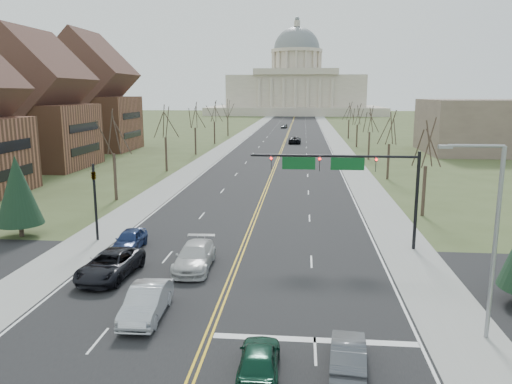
% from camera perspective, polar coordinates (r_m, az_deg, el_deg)
% --- Properties ---
extents(ground, '(600.00, 600.00, 0.00)m').
position_cam_1_polar(ground, '(25.52, -5.02, -14.98)').
color(ground, '#404D26').
rests_on(ground, ground).
extents(road, '(20.00, 380.00, 0.01)m').
position_cam_1_polar(road, '(133.03, 3.56, 6.41)').
color(road, black).
rests_on(road, ground).
extents(cross_road, '(120.00, 14.00, 0.01)m').
position_cam_1_polar(cross_road, '(30.93, -2.99, -10.09)').
color(cross_road, black).
rests_on(cross_road, ground).
extents(sidewalk_left, '(4.00, 380.00, 0.03)m').
position_cam_1_polar(sidewalk_left, '(133.96, -1.60, 6.47)').
color(sidewalk_left, gray).
rests_on(sidewalk_left, ground).
extents(sidewalk_right, '(4.00, 380.00, 0.03)m').
position_cam_1_polar(sidewalk_right, '(133.18, 8.76, 6.31)').
color(sidewalk_right, gray).
rests_on(sidewalk_right, ground).
extents(center_line, '(0.42, 380.00, 0.01)m').
position_cam_1_polar(center_line, '(133.03, 3.57, 6.42)').
color(center_line, gold).
rests_on(center_line, road).
extents(edge_line_left, '(0.15, 380.00, 0.01)m').
position_cam_1_polar(edge_line_left, '(133.71, -0.66, 6.46)').
color(edge_line_left, silver).
rests_on(edge_line_left, road).
extents(edge_line_right, '(0.15, 380.00, 0.01)m').
position_cam_1_polar(edge_line_right, '(133.07, 7.81, 6.34)').
color(edge_line_right, silver).
rests_on(edge_line_right, road).
extents(stop_bar, '(9.50, 0.50, 0.01)m').
position_cam_1_polar(stop_bar, '(24.27, 6.73, -16.45)').
color(stop_bar, silver).
rests_on(stop_bar, road).
extents(capitol, '(90.00, 60.00, 50.00)m').
position_cam_1_polar(capitol, '(272.44, 4.61, 11.88)').
color(capitol, beige).
rests_on(capitol, ground).
extents(signal_mast, '(12.12, 0.44, 7.20)m').
position_cam_1_polar(signal_mast, '(36.54, 10.30, 2.43)').
color(signal_mast, black).
rests_on(signal_mast, ground).
extents(signal_left, '(0.32, 0.36, 6.00)m').
position_cam_1_polar(signal_left, '(40.02, -17.95, -0.16)').
color(signal_left, black).
rests_on(signal_left, ground).
extents(street_light, '(2.90, 0.25, 9.07)m').
position_cam_1_polar(street_light, '(24.77, 25.21, -3.95)').
color(street_light, gray).
rests_on(street_light, ground).
extents(tree_r_0, '(3.74, 3.74, 8.50)m').
position_cam_1_polar(tree_r_0, '(48.05, 18.95, 5.04)').
color(tree_r_0, '#34261F').
rests_on(tree_r_0, ground).
extents(tree_l_0, '(3.96, 3.96, 9.00)m').
position_cam_1_polar(tree_l_0, '(54.40, -16.05, 6.28)').
color(tree_l_0, '#34261F').
rests_on(tree_l_0, ground).
extents(tree_r_1, '(3.74, 3.74, 8.50)m').
position_cam_1_polar(tree_r_1, '(67.59, 15.05, 6.90)').
color(tree_r_1, '#34261F').
rests_on(tree_r_1, ground).
extents(tree_l_1, '(3.96, 3.96, 9.00)m').
position_cam_1_polar(tree_l_1, '(73.34, -10.35, 7.72)').
color(tree_l_1, '#34261F').
rests_on(tree_l_1, ground).
extents(tree_r_2, '(3.74, 3.74, 8.50)m').
position_cam_1_polar(tree_r_2, '(87.33, 12.90, 7.91)').
color(tree_r_2, '#34261F').
rests_on(tree_r_2, ground).
extents(tree_l_2, '(3.96, 3.96, 9.00)m').
position_cam_1_polar(tree_l_2, '(92.72, -7.00, 8.53)').
color(tree_l_2, '#34261F').
rests_on(tree_l_2, ground).
extents(tree_r_3, '(3.74, 3.74, 8.50)m').
position_cam_1_polar(tree_r_3, '(107.17, 11.54, 8.54)').
color(tree_r_3, '#34261F').
rests_on(tree_r_3, ground).
extents(tree_l_3, '(3.96, 3.96, 9.00)m').
position_cam_1_polar(tree_l_3, '(112.33, -4.80, 9.04)').
color(tree_l_3, '#34261F').
rests_on(tree_l_3, ground).
extents(tree_r_4, '(3.74, 3.74, 8.50)m').
position_cam_1_polar(tree_r_4, '(127.07, 10.60, 8.97)').
color(tree_r_4, '#34261F').
rests_on(tree_r_4, ground).
extents(tree_l_4, '(3.96, 3.96, 9.00)m').
position_cam_1_polar(tree_l_4, '(132.05, -3.26, 9.40)').
color(tree_l_4, '#34261F').
rests_on(tree_l_4, ground).
extents(conifer_l, '(3.64, 3.64, 6.50)m').
position_cam_1_polar(conifer_l, '(43.41, -25.59, 0.18)').
color(conifer_l, '#34261F').
rests_on(conifer_l, ground).
extents(bldg_left_mid, '(15.10, 14.28, 20.75)m').
position_cam_1_polar(bldg_left_mid, '(82.97, -23.92, 8.45)').
color(bldg_left_mid, brown).
rests_on(bldg_left_mid, ground).
extents(bldg_left_far, '(17.10, 14.28, 23.25)m').
position_cam_1_polar(bldg_left_far, '(105.36, -18.53, 9.78)').
color(bldg_left_far, brown).
rests_on(bldg_left_far, ground).
extents(bldg_right_mass, '(25.00, 20.00, 10.00)m').
position_cam_1_polar(bldg_right_mass, '(104.94, 25.48, 6.78)').
color(bldg_right_mass, brown).
rests_on(bldg_right_mass, ground).
extents(car_nb_inner_lead, '(1.74, 4.15, 1.40)m').
position_cam_1_polar(car_nb_inner_lead, '(21.20, 0.35, -18.59)').
color(car_nb_inner_lead, '#0C3524').
rests_on(car_nb_inner_lead, road).
extents(car_nb_outer_lead, '(1.76, 4.16, 1.34)m').
position_cam_1_polar(car_nb_outer_lead, '(22.00, 10.48, -17.72)').
color(car_nb_outer_lead, '#4C4E53').
rests_on(car_nb_outer_lead, road).
extents(car_sb_inner_lead, '(1.86, 4.96, 1.62)m').
position_cam_1_polar(car_sb_inner_lead, '(26.54, -12.40, -12.19)').
color(car_sb_inner_lead, '#AEB0B6').
rests_on(car_sb_inner_lead, road).
extents(car_sb_outer_lead, '(3.09, 5.92, 1.59)m').
position_cam_1_polar(car_sb_outer_lead, '(32.49, -16.34, -7.98)').
color(car_sb_outer_lead, black).
rests_on(car_sb_outer_lead, road).
extents(car_sb_inner_second, '(2.42, 5.61, 1.61)m').
position_cam_1_polar(car_sb_inner_second, '(32.93, -7.03, -7.32)').
color(car_sb_inner_second, silver).
rests_on(car_sb_inner_second, road).
extents(car_sb_outer_second, '(1.86, 4.39, 1.48)m').
position_cam_1_polar(car_sb_outer_second, '(37.63, -14.23, -5.31)').
color(car_sb_outer_second, navy).
rests_on(car_sb_outer_second, road).
extents(car_far_nb, '(2.75, 5.78, 1.59)m').
position_cam_1_polar(car_far_nb, '(113.32, 4.45, 5.96)').
color(car_far_nb, black).
rests_on(car_far_nb, road).
extents(car_far_sb, '(2.16, 4.27, 1.39)m').
position_cam_1_polar(car_far_sb, '(162.09, 3.24, 7.54)').
color(car_far_sb, '#474A4F').
rests_on(car_far_sb, road).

